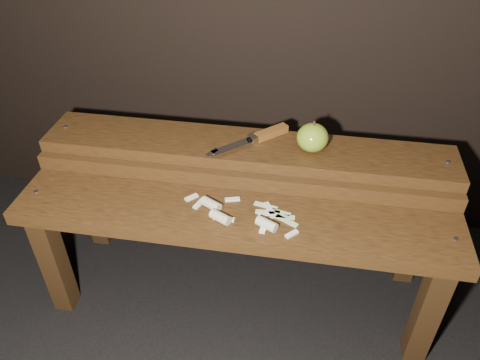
% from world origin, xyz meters
% --- Properties ---
extents(ground, '(60.00, 60.00, 0.00)m').
position_xyz_m(ground, '(0.00, 0.00, 0.00)').
color(ground, black).
extents(bench_front_tier, '(1.20, 0.20, 0.42)m').
position_xyz_m(bench_front_tier, '(0.00, -0.06, 0.35)').
color(bench_front_tier, black).
rests_on(bench_front_tier, ground).
extents(bench_rear_tier, '(1.20, 0.21, 0.50)m').
position_xyz_m(bench_rear_tier, '(0.00, 0.17, 0.41)').
color(bench_rear_tier, black).
rests_on(bench_rear_tier, ground).
extents(apple, '(0.09, 0.09, 0.09)m').
position_xyz_m(apple, '(0.19, 0.17, 0.54)').
color(apple, olive).
rests_on(apple, bench_rear_tier).
extents(knife, '(0.22, 0.20, 0.02)m').
position_xyz_m(knife, '(0.04, 0.20, 0.51)').
color(knife, brown).
rests_on(knife, bench_rear_tier).
extents(apple_scraps, '(0.32, 0.14, 0.03)m').
position_xyz_m(apple_scraps, '(0.02, -0.06, 0.43)').
color(apple_scraps, beige).
rests_on(apple_scraps, bench_front_tier).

